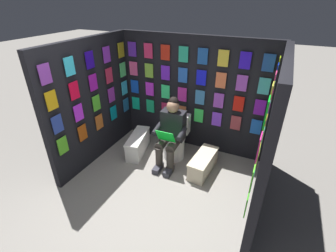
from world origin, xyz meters
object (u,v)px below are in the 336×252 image
person_reading (171,132)px  comic_longbox_near (203,163)px  toilet (175,140)px  comic_longbox_far (138,144)px

person_reading → comic_longbox_near: person_reading is taller
comic_longbox_near → toilet: bearing=-17.8°
toilet → comic_longbox_near: toilet is taller
person_reading → comic_longbox_near: 0.75m
toilet → person_reading: person_reading is taller
toilet → person_reading: size_ratio=0.65×
comic_longbox_near → comic_longbox_far: (1.28, -0.02, 0.03)m
person_reading → comic_longbox_far: size_ratio=1.49×
person_reading → comic_longbox_far: person_reading is taller
person_reading → comic_longbox_near: (-0.61, 0.02, -0.44)m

